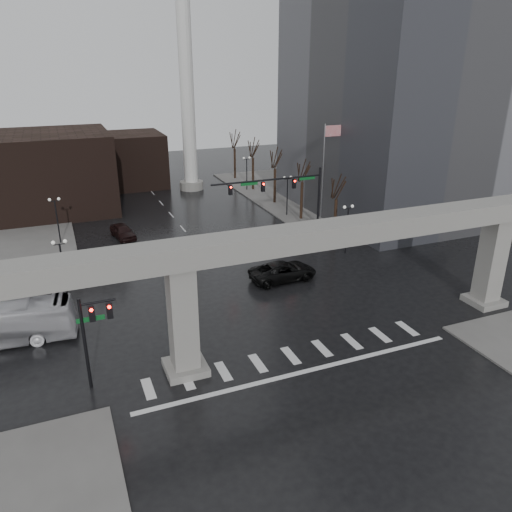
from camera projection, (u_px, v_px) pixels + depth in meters
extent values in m
plane|color=black|center=(284.00, 348.00, 34.50)|extent=(160.00, 160.00, 0.00)
cube|color=slate|center=(339.00, 191.00, 74.56)|extent=(28.00, 36.00, 0.15)
cube|color=gray|center=(287.00, 240.00, 31.54)|extent=(48.00, 2.20, 1.40)
cube|color=gray|center=(183.00, 320.00, 30.70)|extent=(1.60, 1.60, 7.30)
cube|color=gray|center=(491.00, 262.00, 39.46)|extent=(1.60, 1.60, 7.30)
cube|color=gray|center=(186.00, 367.00, 31.96)|extent=(2.60, 2.60, 0.50)
cube|color=gray|center=(484.00, 300.00, 40.72)|extent=(2.60, 2.60, 0.50)
cube|color=#5E5E63|center=(409.00, 37.00, 58.90)|extent=(22.00, 26.00, 42.00)
cube|color=black|center=(47.00, 173.00, 63.87)|extent=(16.00, 14.00, 10.00)
cube|color=black|center=(130.00, 160.00, 77.05)|extent=(10.00, 10.00, 8.00)
cylinder|color=silver|center=(187.00, 86.00, 70.62)|extent=(2.00, 2.00, 30.00)
cylinder|color=gray|center=(192.00, 185.00, 75.95)|extent=(3.60, 3.60, 1.20)
cylinder|color=black|center=(318.00, 204.00, 53.68)|extent=(0.24, 0.24, 8.00)
cylinder|color=black|center=(268.00, 180.00, 50.39)|extent=(12.00, 0.18, 0.18)
cube|color=black|center=(294.00, 184.00, 51.68)|extent=(0.35, 0.30, 1.00)
cube|color=black|center=(263.00, 187.00, 50.46)|extent=(0.35, 0.30, 1.00)
cube|color=black|center=(230.00, 190.00, 49.23)|extent=(0.35, 0.30, 1.00)
sphere|color=#FF0C05|center=(295.00, 181.00, 51.42)|extent=(0.20, 0.20, 0.20)
cube|color=#0C5520|center=(307.00, 178.00, 52.04)|extent=(1.80, 0.05, 0.35)
cube|color=#0C5520|center=(249.00, 184.00, 49.76)|extent=(1.80, 0.05, 0.35)
cylinder|color=black|center=(85.00, 345.00, 29.34)|extent=(0.20, 0.20, 6.00)
cylinder|color=black|center=(97.00, 302.00, 28.72)|extent=(2.00, 0.14, 0.14)
cube|color=black|center=(92.00, 313.00, 28.82)|extent=(0.35, 0.30, 1.00)
cube|color=black|center=(109.00, 310.00, 29.17)|extent=(0.35, 0.30, 1.00)
cube|color=#0C5520|center=(91.00, 319.00, 28.92)|extent=(1.60, 0.05, 0.30)
cylinder|color=silver|center=(323.00, 178.00, 56.46)|extent=(0.12, 0.12, 12.00)
cube|color=red|center=(333.00, 131.00, 54.89)|extent=(2.00, 0.03, 1.20)
cylinder|color=black|center=(347.00, 231.00, 50.39)|extent=(0.14, 0.14, 4.80)
cube|color=black|center=(348.00, 209.00, 49.52)|extent=(0.90, 0.06, 0.06)
sphere|color=silver|center=(345.00, 207.00, 49.29)|extent=(0.32, 0.32, 0.32)
sphere|color=silver|center=(352.00, 206.00, 49.60)|extent=(0.32, 0.32, 0.32)
cylinder|color=black|center=(287.00, 198.00, 62.43)|extent=(0.14, 0.14, 4.80)
cube|color=black|center=(288.00, 179.00, 61.56)|extent=(0.90, 0.06, 0.06)
sphere|color=silver|center=(284.00, 178.00, 61.33)|extent=(0.32, 0.32, 0.32)
sphere|color=silver|center=(291.00, 177.00, 61.64)|extent=(0.32, 0.32, 0.32)
cylinder|color=black|center=(247.00, 175.00, 74.47)|extent=(0.14, 0.14, 4.80)
cube|color=black|center=(247.00, 159.00, 73.60)|extent=(0.90, 0.06, 0.06)
sphere|color=silver|center=(244.00, 158.00, 73.37)|extent=(0.32, 0.32, 0.32)
sphere|color=silver|center=(249.00, 158.00, 73.69)|extent=(0.32, 0.32, 0.32)
cylinder|color=black|center=(64.00, 271.00, 40.92)|extent=(0.14, 0.14, 4.80)
cube|color=black|center=(59.00, 244.00, 40.05)|extent=(0.90, 0.06, 0.06)
sphere|color=silver|center=(53.00, 243.00, 39.82)|extent=(0.32, 0.32, 0.32)
sphere|color=silver|center=(65.00, 241.00, 40.14)|extent=(0.32, 0.32, 0.32)
cylinder|color=black|center=(58.00, 223.00, 52.97)|extent=(0.14, 0.14, 4.80)
cube|color=black|center=(54.00, 201.00, 52.10)|extent=(0.90, 0.06, 0.06)
sphere|color=silver|center=(50.00, 200.00, 51.86)|extent=(0.32, 0.32, 0.32)
sphere|color=silver|center=(59.00, 199.00, 52.18)|extent=(0.32, 0.32, 0.32)
cylinder|color=black|center=(54.00, 192.00, 65.01)|extent=(0.14, 0.14, 4.80)
cube|color=black|center=(51.00, 174.00, 64.14)|extent=(0.90, 0.06, 0.06)
sphere|color=silver|center=(47.00, 173.00, 63.91)|extent=(0.32, 0.32, 0.32)
sphere|color=silver|center=(55.00, 172.00, 64.22)|extent=(0.32, 0.32, 0.32)
cylinder|color=black|center=(335.00, 220.00, 54.23)|extent=(0.34, 0.34, 4.55)
cylinder|color=black|center=(337.00, 186.00, 52.84)|extent=(0.12, 1.52, 2.98)
cylinder|color=black|center=(340.00, 187.00, 53.32)|extent=(0.83, 1.14, 2.51)
cylinder|color=black|center=(302.00, 201.00, 61.09)|extent=(0.34, 0.34, 4.66)
cylinder|color=black|center=(303.00, 170.00, 59.67)|extent=(0.12, 1.55, 3.05)
cylinder|color=black|center=(305.00, 172.00, 60.15)|extent=(0.85, 1.16, 2.57)
cylinder|color=black|center=(275.00, 186.00, 67.95)|extent=(0.34, 0.34, 4.76)
cylinder|color=black|center=(275.00, 158.00, 66.50)|extent=(0.12, 1.59, 3.11)
cylinder|color=black|center=(278.00, 159.00, 66.98)|extent=(0.86, 1.18, 2.62)
cylinder|color=black|center=(253.00, 174.00, 74.81)|extent=(0.34, 0.34, 4.87)
cylinder|color=black|center=(253.00, 147.00, 73.33)|extent=(0.12, 1.62, 3.18)
cylinder|color=black|center=(255.00, 148.00, 73.81)|extent=(0.88, 1.20, 2.68)
cylinder|color=black|center=(235.00, 164.00, 81.67)|extent=(0.34, 0.34, 4.97)
cylinder|color=black|center=(234.00, 139.00, 80.16)|extent=(0.12, 1.65, 3.25)
cylinder|color=black|center=(237.00, 140.00, 80.65)|extent=(0.89, 1.23, 2.74)
imported|color=black|center=(283.00, 271.00, 44.78)|extent=(6.25, 3.09, 1.70)
imported|color=black|center=(123.00, 231.00, 55.26)|extent=(2.69, 4.83, 1.55)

